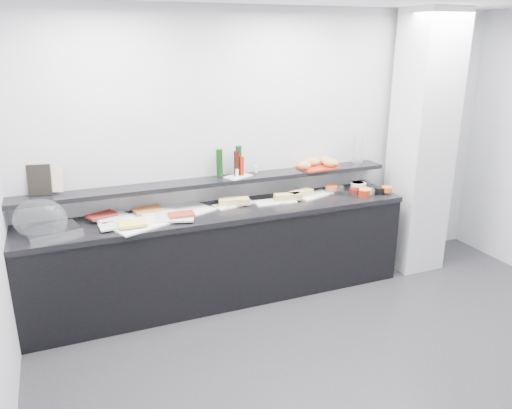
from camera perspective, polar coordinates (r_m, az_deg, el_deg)
name	(u,v)px	position (r m, az deg, el deg)	size (l,w,h in m)	color
ground	(387,385)	(4.00, 14.77, -19.29)	(5.00, 5.00, 0.00)	#2D2D30
back_wall	(277,150)	(5.01, 2.42, 6.27)	(5.00, 0.02, 2.70)	silver
column	(422,145)	(5.52, 18.40, 6.48)	(0.50, 0.50, 2.70)	silver
buffet_cabinet	(222,257)	(4.80, -3.91, -6.00)	(3.60, 0.60, 0.85)	black
counter_top	(221,213)	(4.63, -4.03, -0.93)	(3.62, 0.62, 0.05)	black
wall_shelf	(214,181)	(4.71, -4.77, 2.66)	(3.60, 0.25, 0.04)	black
cloche_base	(52,231)	(4.39, -22.25, -2.82)	(0.41, 0.27, 0.04)	silver
cloche_dome	(40,219)	(4.37, -23.44, -1.57)	(0.44, 0.29, 0.34)	silver
linen_runner	(160,216)	(4.52, -10.94, -1.29)	(0.95, 0.45, 0.01)	white
platter_meat_a	(112,218)	(4.52, -16.08, -1.47)	(0.29, 0.19, 0.01)	white
food_meat_a	(102,215)	(4.55, -17.24, -1.19)	(0.24, 0.15, 0.02)	maroon
platter_salmon	(155,211)	(4.61, -11.52, -0.73)	(0.30, 0.20, 0.01)	white
food_salmon	(148,210)	(4.60, -12.24, -0.56)	(0.25, 0.16, 0.02)	orange
platter_cheese	(116,225)	(4.34, -15.66, -2.30)	(0.28, 0.19, 0.01)	white
food_cheese	(132,224)	(4.28, -13.94, -2.17)	(0.24, 0.15, 0.02)	#FBCD61
platter_meat_b	(175,218)	(4.41, -9.27, -1.49)	(0.33, 0.22, 0.01)	silver
food_meat_b	(181,215)	(4.42, -8.53, -1.15)	(0.22, 0.14, 0.02)	maroon
sandwich_plate_left	(234,204)	(4.75, -2.58, 0.05)	(0.40, 0.17, 0.01)	white
sandwich_food_left	(234,201)	(4.72, -2.54, 0.37)	(0.29, 0.11, 0.06)	#E6C079
tongs_left	(231,206)	(4.67, -2.88, -0.16)	(0.01, 0.01, 0.16)	silver
sandwich_plate_mid	(275,202)	(4.82, 2.20, 0.31)	(0.40, 0.17, 0.01)	white
sandwich_food_mid	(288,197)	(4.86, 3.64, 0.90)	(0.26, 0.10, 0.06)	tan
tongs_mid	(285,202)	(4.79, 3.36, 0.32)	(0.01, 0.01, 0.16)	silver
sandwich_plate_right	(315,195)	(5.06, 6.75, 1.07)	(0.40, 0.17, 0.01)	white
sandwich_food_right	(300,193)	(4.97, 5.10, 1.26)	(0.27, 0.11, 0.06)	tan
tongs_right	(306,196)	(4.97, 5.74, 0.92)	(0.01, 0.01, 0.16)	#B1B4B8
bowl_glass_fruit	(334,190)	(5.17, 8.95, 1.67)	(0.19, 0.19, 0.07)	white
fill_glass_fruit	(332,188)	(5.19, 8.63, 1.90)	(0.12, 0.12, 0.05)	#F45921
bowl_black_jam	(361,185)	(5.39, 11.93, 2.19)	(0.13, 0.13, 0.07)	black
fill_black_jam	(358,185)	(5.35, 11.54, 2.24)	(0.13, 0.13, 0.05)	#5A0D0C
bowl_glass_cream	(364,184)	(5.42, 12.23, 2.26)	(0.15, 0.15, 0.07)	white
fill_glass_cream	(358,185)	(5.34, 11.61, 2.19)	(0.16, 0.16, 0.05)	white
bowl_red_jam	(364,193)	(5.11, 12.22, 1.28)	(0.12, 0.12, 0.07)	maroon
fill_red_jam	(354,191)	(5.11, 11.19, 1.51)	(0.10, 0.10, 0.05)	#62110E
bowl_glass_salmon	(367,192)	(5.14, 12.56, 1.37)	(0.15, 0.15, 0.07)	white
fill_glass_salmon	(364,191)	(5.14, 12.27, 1.50)	(0.15, 0.15, 0.05)	orange
bowl_black_fruit	(379,191)	(5.23, 13.91, 1.56)	(0.11, 0.11, 0.07)	black
fill_black_fruit	(387,189)	(5.25, 14.72, 1.70)	(0.11, 0.11, 0.05)	#DB541D
framed_print	(39,180)	(4.56, -23.53, 2.58)	(0.19, 0.02, 0.26)	black
print_art	(52,179)	(4.55, -22.24, 2.70)	(0.18, 0.00, 0.22)	beige
condiment_tray	(238,176)	(4.77, -2.04, 3.23)	(0.25, 0.15, 0.01)	silver
bottle_green_a	(219,163)	(4.74, -4.20, 4.79)	(0.06, 0.06, 0.26)	black
bottle_brown	(237,163)	(4.75, -2.24, 4.74)	(0.05, 0.05, 0.24)	black
bottle_green_b	(239,160)	(4.78, -2.00, 5.08)	(0.06, 0.06, 0.28)	#0D3315
bottle_hot	(242,166)	(4.77, -1.63, 4.42)	(0.04, 0.04, 0.18)	#A21A0B
shaker_salt	(237,173)	(4.74, -2.18, 3.66)	(0.03, 0.03, 0.07)	silver
shaker_pepper	(256,169)	(4.87, -0.01, 4.07)	(0.03, 0.03, 0.07)	white
bread_tray	(318,168)	(5.12, 7.05, 4.21)	(0.37, 0.26, 0.02)	#A92712
bread_roll_nw	(312,162)	(5.14, 6.46, 4.87)	(0.16, 0.10, 0.08)	#BA8D47
bread_roll_n	(311,162)	(5.15, 6.33, 4.91)	(0.13, 0.08, 0.08)	tan
bread_roll_ne	(325,160)	(5.24, 7.84, 5.09)	(0.13, 0.08, 0.08)	#C5834B
bread_roll_sw	(304,165)	(4.98, 5.56, 4.47)	(0.13, 0.08, 0.08)	tan
bread_roll_s	(331,163)	(5.11, 8.60, 4.71)	(0.16, 0.10, 0.08)	#B38444
bread_roll_mide	(326,161)	(5.21, 8.02, 5.00)	(0.13, 0.08, 0.08)	#BE8A48
carafe	(358,151)	(5.31, 11.59, 6.06)	(0.11, 0.11, 0.30)	silver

